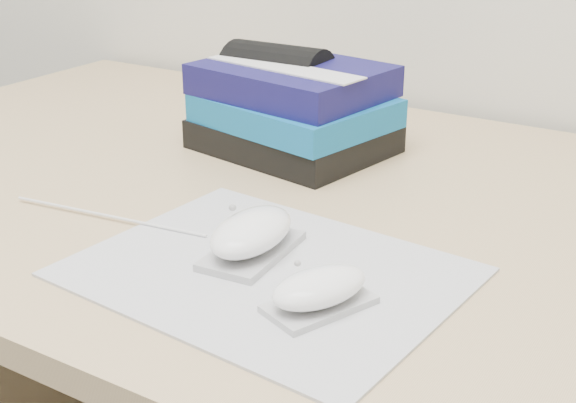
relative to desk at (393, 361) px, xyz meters
The scene contains 7 objects.
desk is the anchor object (origin of this frame).
mousepad 0.35m from the desk, 95.27° to the right, with size 0.35×0.27×0.00m, color #97989F.
mouse_rear 0.35m from the desk, 103.14° to the right, with size 0.07×0.12×0.05m.
mouse_front 0.39m from the desk, 79.88° to the right, with size 0.08×0.11×0.04m.
usb_cable 0.42m from the desk, 134.35° to the right, with size 0.00×0.00×0.25m, color silver.
book_stack 0.35m from the desk, 161.87° to the left, with size 0.27×0.23×0.12m.
pouch 0.39m from the desk, 158.76° to the left, with size 0.14×0.10×0.13m.
Camera 1 is at (0.35, 0.83, 1.08)m, focal length 50.00 mm.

